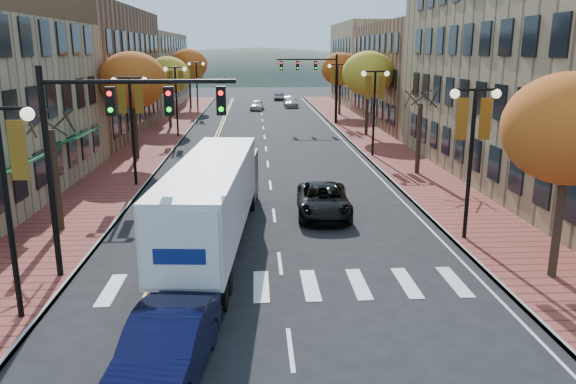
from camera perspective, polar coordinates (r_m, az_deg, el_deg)
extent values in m
plane|color=black|center=(16.70, -0.19, -12.28)|extent=(200.00, 200.00, 0.00)
cube|color=brown|center=(48.68, -13.07, 5.19)|extent=(4.00, 85.00, 0.15)
cube|color=brown|center=(48.98, 8.26, 5.47)|extent=(4.00, 85.00, 0.15)
cube|color=brown|center=(53.46, -21.43, 11.23)|extent=(12.00, 24.00, 11.00)
cube|color=#9E8966|center=(77.66, -15.75, 11.77)|extent=(12.00, 26.00, 9.50)
cube|color=brown|center=(60.16, 15.67, 11.43)|extent=(15.00, 24.00, 10.00)
cube|color=#9E8966|center=(81.27, 10.63, 12.67)|extent=(15.00, 20.00, 11.00)
cylinder|color=#382619|center=(24.88, -22.48, 1.08)|extent=(0.28, 0.28, 4.20)
cylinder|color=#382619|center=(40.06, -15.25, 6.81)|extent=(0.28, 0.28, 4.90)
ellipsoid|color=#C35A17|center=(39.81, -15.52, 10.89)|extent=(4.48, 4.48, 3.81)
cylinder|color=#382619|center=(55.75, -11.95, 8.80)|extent=(0.28, 0.28, 4.55)
ellipsoid|color=gold|center=(55.57, -12.09, 11.52)|extent=(4.16, 4.16, 3.54)
cylinder|color=#382619|center=(73.53, -9.93, 10.35)|extent=(0.28, 0.28, 5.04)
ellipsoid|color=#C35A17|center=(73.39, -10.03, 12.64)|extent=(4.61, 4.61, 3.92)
cylinder|color=#382619|center=(20.20, 25.87, -1.64)|extent=(0.28, 0.28, 4.55)
ellipsoid|color=#C35A17|center=(19.71, 26.70, 5.78)|extent=(4.16, 4.16, 3.54)
cylinder|color=#382619|center=(34.75, 13.14, 5.28)|extent=(0.28, 0.28, 4.20)
cylinder|color=#382619|center=(50.13, 8.02, 8.59)|extent=(0.28, 0.28, 4.90)
ellipsoid|color=gold|center=(49.93, 8.14, 11.85)|extent=(4.48, 4.48, 3.81)
cylinder|color=#382619|center=(65.84, 5.28, 9.94)|extent=(0.28, 0.28, 4.76)
ellipsoid|color=#C35A17|center=(65.69, 5.34, 12.35)|extent=(4.35, 4.35, 3.70)
cylinder|color=black|center=(16.94, -26.46, -2.56)|extent=(0.16, 0.16, 6.00)
sphere|color=#FFF2CC|center=(16.11, -24.95, 7.19)|extent=(0.36, 0.36, 0.36)
cube|color=orange|center=(16.36, -25.75, 3.82)|extent=(0.45, 0.03, 1.60)
cylinder|color=black|center=(31.94, -15.49, 5.73)|extent=(0.16, 0.16, 6.00)
cylinder|color=black|center=(31.66, -15.86, 11.10)|extent=(1.60, 0.10, 0.10)
sphere|color=#FFF2CC|center=(31.84, -17.27, 10.75)|extent=(0.36, 0.36, 0.36)
sphere|color=#FFF2CC|center=(31.51, -14.39, 10.91)|extent=(0.36, 0.36, 0.36)
cube|color=orange|center=(31.83, -16.52, 9.08)|extent=(0.45, 0.03, 1.60)
cube|color=orange|center=(31.64, -14.91, 9.16)|extent=(0.45, 0.03, 1.60)
cylinder|color=black|center=(49.57, -11.25, 8.85)|extent=(0.16, 0.16, 6.00)
cylinder|color=black|center=(49.39, -11.42, 12.32)|extent=(1.60, 0.10, 0.10)
sphere|color=#FFF2CC|center=(49.51, -12.35, 12.10)|extent=(0.36, 0.36, 0.36)
sphere|color=#FFF2CC|center=(49.29, -10.47, 12.18)|extent=(0.36, 0.36, 0.36)
cube|color=orange|center=(49.50, -11.88, 11.02)|extent=(0.45, 0.03, 1.60)
cube|color=orange|center=(49.37, -10.83, 11.07)|extent=(0.45, 0.03, 1.60)
cylinder|color=black|center=(67.39, -9.22, 10.32)|extent=(0.16, 0.16, 6.00)
cylinder|color=black|center=(67.26, -9.32, 12.87)|extent=(1.60, 0.10, 0.10)
sphere|color=#FFF2CC|center=(67.35, -10.01, 12.71)|extent=(0.36, 0.36, 0.36)
sphere|color=#FFF2CC|center=(67.19, -8.62, 12.76)|extent=(0.36, 0.36, 0.36)
cube|color=orange|center=(67.34, -9.67, 11.92)|extent=(0.45, 0.03, 1.60)
cube|color=orange|center=(67.25, -8.89, 11.94)|extent=(0.45, 0.03, 1.60)
cylinder|color=black|center=(22.95, 17.98, 2.35)|extent=(0.16, 0.16, 6.00)
cylinder|color=black|center=(22.56, 18.57, 9.83)|extent=(1.60, 0.10, 0.10)
sphere|color=#FFF2CC|center=(22.29, 16.60, 9.54)|extent=(0.36, 0.36, 0.36)
sphere|color=#FFF2CC|center=(22.88, 20.42, 9.35)|extent=(0.36, 0.36, 0.36)
cube|color=orange|center=(22.50, 17.27, 7.09)|extent=(0.45, 0.03, 1.60)
cube|color=orange|center=(22.83, 19.40, 7.02)|extent=(0.45, 0.03, 1.60)
cylinder|color=black|center=(40.05, 8.71, 7.72)|extent=(0.16, 0.16, 6.00)
cylinder|color=black|center=(39.82, 8.88, 12.01)|extent=(1.60, 0.10, 0.10)
sphere|color=#FFF2CC|center=(39.67, 7.72, 11.83)|extent=(0.36, 0.36, 0.36)
sphere|color=#FFF2CC|center=(40.00, 10.01, 11.76)|extent=(0.36, 0.36, 0.36)
cube|color=orange|center=(39.79, 8.17, 10.45)|extent=(0.45, 0.03, 1.60)
cube|color=orange|center=(39.97, 9.46, 10.42)|extent=(0.45, 0.03, 1.60)
cylinder|color=black|center=(57.69, 4.99, 9.80)|extent=(0.16, 0.16, 6.00)
cylinder|color=black|center=(57.54, 5.06, 12.78)|extent=(1.60, 0.10, 0.10)
sphere|color=#FFF2CC|center=(57.43, 4.24, 12.64)|extent=(0.36, 0.36, 0.36)
sphere|color=#FFF2CC|center=(57.66, 5.86, 12.62)|extent=(0.36, 0.36, 0.36)
cube|color=orange|center=(57.51, 4.58, 11.69)|extent=(0.45, 0.03, 1.60)
cube|color=orange|center=(57.64, 5.48, 11.68)|extent=(0.45, 0.03, 1.60)
cylinder|color=black|center=(19.49, -23.02, 1.38)|extent=(0.20, 0.20, 7.00)
cylinder|color=black|center=(18.29, -14.91, 10.78)|extent=(6.00, 0.14, 0.14)
cube|color=black|center=(18.53, -17.55, 8.77)|extent=(0.30, 0.25, 0.90)
sphere|color=#FF0C0C|center=(18.37, -17.71, 9.50)|extent=(0.16, 0.16, 0.16)
cube|color=black|center=(18.18, -11.98, 9.03)|extent=(0.30, 0.25, 0.90)
sphere|color=#FF0C0C|center=(18.02, -12.08, 9.78)|extent=(0.16, 0.16, 0.16)
cube|color=black|center=(18.01, -6.81, 9.19)|extent=(0.30, 0.25, 0.90)
sphere|color=#FF0C0C|center=(17.85, -6.86, 9.95)|extent=(0.16, 0.16, 0.16)
cylinder|color=black|center=(57.64, 4.90, 10.30)|extent=(0.20, 0.20, 7.00)
cylinder|color=black|center=(57.16, 1.91, 13.32)|extent=(6.00, 0.14, 0.14)
cube|color=black|center=(57.26, 2.82, 12.71)|extent=(0.30, 0.25, 0.90)
sphere|color=#FF0C0C|center=(57.12, 2.84, 12.96)|extent=(0.16, 0.16, 0.16)
cube|color=black|center=(57.10, 0.98, 12.72)|extent=(0.30, 0.25, 0.90)
sphere|color=#FF0C0C|center=(56.95, 0.99, 12.97)|extent=(0.16, 0.16, 0.16)
cube|color=black|center=(57.00, -0.68, 12.72)|extent=(0.30, 0.25, 0.90)
sphere|color=#FF0C0C|center=(56.85, -0.68, 12.97)|extent=(0.16, 0.16, 0.16)
cube|color=black|center=(21.13, -7.61, -4.38)|extent=(1.77, 11.56, 0.31)
cube|color=silver|center=(20.69, -7.75, -0.30)|extent=(3.18, 11.67, 2.48)
cube|color=black|center=(27.72, -5.52, 1.71)|extent=(2.41, 2.82, 2.22)
cylinder|color=black|center=(17.21, -12.96, -10.20)|extent=(0.38, 0.91, 0.89)
cylinder|color=black|center=(16.87, -6.71, -10.44)|extent=(0.38, 0.91, 0.89)
cylinder|color=black|center=(18.16, -12.17, -8.82)|extent=(0.38, 0.91, 0.89)
cylinder|color=black|center=(17.83, -6.26, -9.01)|extent=(0.38, 0.91, 0.89)
cylinder|color=black|center=(27.06, -7.68, -0.89)|extent=(0.38, 0.91, 0.89)
cylinder|color=black|center=(26.84, -3.75, -0.91)|extent=(0.38, 0.91, 0.89)
cylinder|color=black|center=(28.93, -7.11, 0.12)|extent=(0.38, 0.91, 0.89)
cylinder|color=black|center=(28.72, -3.43, 0.11)|extent=(0.38, 0.91, 0.89)
imported|color=#0C0E33|center=(13.71, -12.26, -15.20)|extent=(2.29, 5.02, 1.60)
imported|color=black|center=(25.94, 3.62, -0.84)|extent=(2.64, 5.24, 1.42)
imported|color=silver|center=(71.90, -3.15, 8.83)|extent=(2.00, 3.93, 1.28)
imported|color=#B2B1B9|center=(75.45, 0.29, 9.11)|extent=(1.86, 4.46, 1.29)
imported|color=#A8A8AF|center=(86.97, -0.93, 9.84)|extent=(1.65, 4.38, 1.43)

